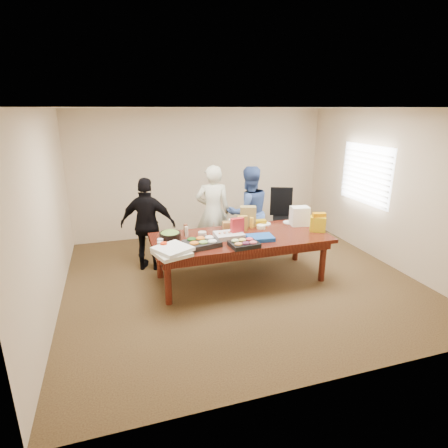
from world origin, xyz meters
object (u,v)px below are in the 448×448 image
object	(u,v)px
conference_table	(240,258)
salad_bowl	(170,236)
person_center	(213,212)
sheet_cake	(229,235)
person_right	(248,212)
office_chair	(285,218)

from	to	relation	value
conference_table	salad_bowl	distance (m)	1.19
person_center	sheet_cake	distance (m)	1.11
person_right	salad_bowl	distance (m)	1.73
person_center	person_right	xyz separation A→B (m)	(0.63, -0.18, -0.01)
office_chair	sheet_cake	world-z (taller)	office_chair
person_right	sheet_cake	world-z (taller)	person_right
conference_table	office_chair	distance (m)	1.99
conference_table	person_right	distance (m)	1.13
conference_table	person_right	bearing A→B (deg)	62.13
person_center	office_chair	bearing A→B (deg)	-156.55
sheet_cake	salad_bowl	size ratio (longest dim) A/B	1.32
salad_bowl	sheet_cake	bearing A→B (deg)	-12.65
conference_table	person_center	bearing A→B (deg)	97.76
conference_table	salad_bowl	world-z (taller)	salad_bowl
salad_bowl	conference_table	bearing A→B (deg)	-9.98
office_chair	salad_bowl	world-z (taller)	office_chair
sheet_cake	salad_bowl	world-z (taller)	salad_bowl
conference_table	office_chair	size ratio (longest dim) A/B	2.58
person_center	sheet_cake	bearing A→B (deg)	102.06
person_center	salad_bowl	bearing A→B (deg)	58.04
conference_table	person_right	world-z (taller)	person_right
conference_table	person_right	xyz separation A→B (m)	(0.48, 0.91, 0.48)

